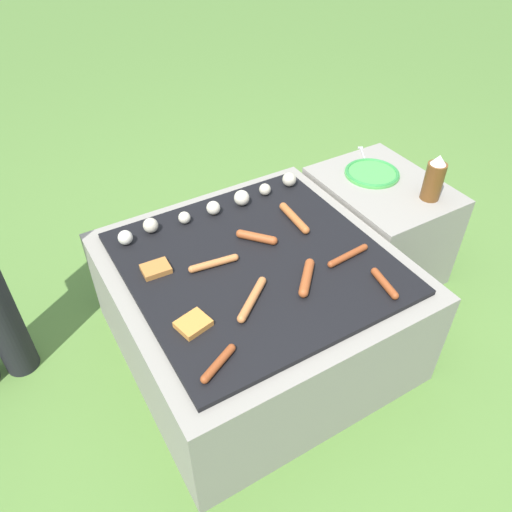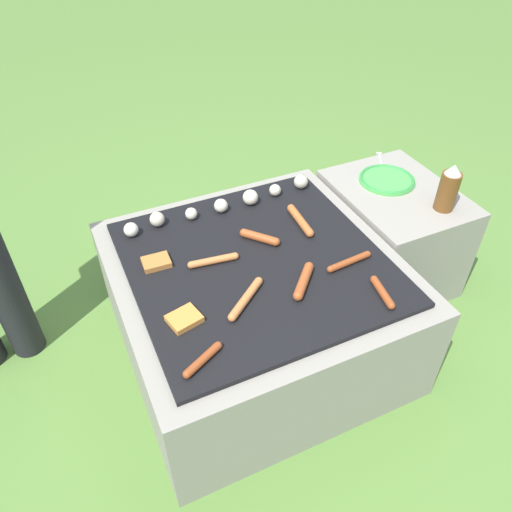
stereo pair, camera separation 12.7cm
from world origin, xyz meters
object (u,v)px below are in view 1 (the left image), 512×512
at_px(condiment_bottle, 434,179).
at_px(fork_utensil, 364,157).
at_px(plate_colorful, 372,173).
at_px(sausage_front_center, 307,277).

relative_size(condiment_bottle, fork_utensil, 1.01).
height_order(plate_colorful, fork_utensil, plate_colorful).
xyz_separation_m(condiment_bottle, fork_utensil, (-0.02, 0.38, -0.09)).
relative_size(plate_colorful, condiment_bottle, 1.21).
height_order(plate_colorful, condiment_bottle, condiment_bottle).
relative_size(sausage_front_center, plate_colorful, 0.59).
bearing_deg(condiment_bottle, sausage_front_center, -168.21).
bearing_deg(plate_colorful, condiment_bottle, -72.43).
bearing_deg(condiment_bottle, plate_colorful, 107.57).
bearing_deg(plate_colorful, sausage_front_center, -147.25).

